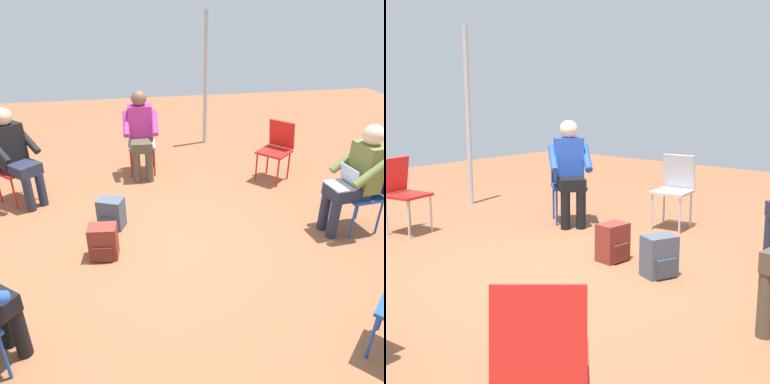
# 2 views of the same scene
# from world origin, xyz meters

# --- Properties ---
(ground_plane) EXTENTS (14.00, 14.00, 0.00)m
(ground_plane) POSITION_xyz_m (0.00, 0.00, 0.00)
(ground_plane) COLOR brown
(chair_northwest) EXTENTS (0.58, 0.59, 0.85)m
(chair_northwest) POSITION_xyz_m (-1.49, 1.88, 0.50)
(chair_northwest) COLOR red
(chair_northwest) RESTS_ON ground
(chair_southeast) EXTENTS (0.59, 0.58, 0.85)m
(chair_southeast) POSITION_xyz_m (1.39, -1.46, 0.50)
(chair_southeast) COLOR #1E4799
(chair_southeast) RESTS_ON ground
(chair_south) EXTENTS (0.45, 0.49, 0.85)m
(chair_south) POSITION_xyz_m (0.23, -2.02, 0.50)
(chair_south) COLOR #B7B7BC
(chair_south) RESTS_ON ground
(chair_east) EXTENTS (0.51, 0.48, 0.85)m
(chair_east) POSITION_xyz_m (2.39, 0.19, 0.50)
(chair_east) COLOR red
(chair_east) RESTS_ON ground
(person_in_blue) EXTENTS (0.63, 0.63, 1.24)m
(person_in_blue) POSITION_xyz_m (1.26, -1.35, 0.69)
(person_in_blue) COLOR black
(person_in_blue) RESTS_ON ground
(backpack_near_laptop_user) EXTENTS (0.31, 0.33, 0.36)m
(backpack_near_laptop_user) POSITION_xyz_m (-0.56, -0.47, 0.16)
(backpack_near_laptop_user) COLOR #475160
(backpack_near_laptop_user) RESTS_ON ground
(backpack_by_empty_chair) EXTENTS (0.27, 0.30, 0.36)m
(backpack_by_empty_chair) POSITION_xyz_m (0.00, -0.55, 0.16)
(backpack_by_empty_chair) COLOR maroon
(backpack_by_empty_chair) RESTS_ON ground
(tent_pole_near) EXTENTS (0.07, 0.07, 2.45)m
(tent_pole_near) POSITION_xyz_m (3.10, -1.28, 1.22)
(tent_pole_near) COLOR #B2B2B7
(tent_pole_near) RESTS_ON ground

